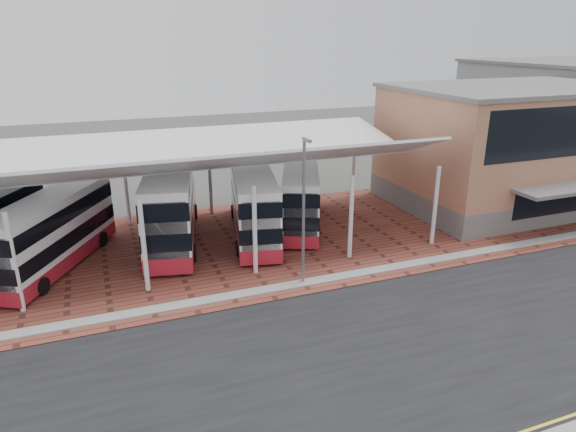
# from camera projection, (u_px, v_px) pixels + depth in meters

# --- Properties ---
(ground) EXTENTS (140.00, 140.00, 0.00)m
(ground) POSITION_uv_depth(u_px,v_px,m) (316.00, 355.00, 21.85)
(ground) COLOR #41433E
(road) EXTENTS (120.00, 14.00, 0.02)m
(road) POSITION_uv_depth(u_px,v_px,m) (326.00, 368.00, 20.97)
(road) COLOR black
(road) RESTS_ON ground
(forecourt) EXTENTS (72.00, 16.00, 0.06)m
(forecourt) POSITION_uv_depth(u_px,v_px,m) (264.00, 240.00, 33.96)
(forecourt) COLOR brown
(forecourt) RESTS_ON ground
(north_kerb) EXTENTS (120.00, 0.80, 0.14)m
(north_kerb) POSITION_uv_depth(u_px,v_px,m) (269.00, 290.00, 27.29)
(north_kerb) COLOR gray
(north_kerb) RESTS_ON ground
(canopy) EXTENTS (37.00, 11.63, 7.07)m
(canopy) POSITION_uv_depth(u_px,v_px,m) (128.00, 162.00, 30.15)
(canopy) COLOR silver
(canopy) RESTS_ON ground
(terminal) EXTENTS (18.40, 14.40, 9.25)m
(terminal) POSITION_uv_depth(u_px,v_px,m) (512.00, 145.00, 40.34)
(terminal) COLOR #635F5D
(terminal) RESTS_ON ground
(lamp_east) EXTENTS (0.16, 0.90, 8.07)m
(lamp_east) POSITION_uv_depth(u_px,v_px,m) (304.00, 209.00, 26.59)
(lamp_east) COLOR slate
(lamp_east) RESTS_ON ground
(bus_2) EXTENTS (7.04, 10.19, 4.25)m
(bus_2) POSITION_uv_depth(u_px,v_px,m) (52.00, 233.00, 29.34)
(bus_2) COLOR white
(bus_2) RESTS_ON forecourt
(bus_3) EXTENTS (5.19, 12.30, 4.94)m
(bus_3) POSITION_uv_depth(u_px,v_px,m) (171.00, 204.00, 33.23)
(bus_3) COLOR white
(bus_3) RESTS_ON forecourt
(bus_4) EXTENTS (4.83, 11.18, 4.49)m
(bus_4) POSITION_uv_depth(u_px,v_px,m) (253.00, 203.00, 34.15)
(bus_4) COLOR white
(bus_4) RESTS_ON forecourt
(bus_5) EXTENTS (6.11, 10.39, 4.23)m
(bus_5) POSITION_uv_depth(u_px,v_px,m) (301.00, 196.00, 36.17)
(bus_5) COLOR white
(bus_5) RESTS_ON forecourt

